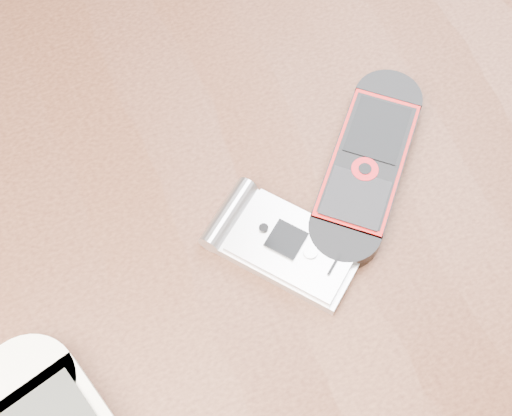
{
  "coord_description": "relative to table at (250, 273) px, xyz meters",
  "views": [
    {
      "loc": [
        -0.08,
        -0.21,
        1.2
      ],
      "look_at": [
        0.01,
        0.0,
        0.76
      ],
      "focal_mm": 50.0,
      "sensor_mm": 36.0,
      "label": 1
    }
  ],
  "objects": [
    {
      "name": "table",
      "position": [
        0.0,
        0.0,
        0.0
      ],
      "size": [
        1.2,
        0.8,
        0.75
      ],
      "color": "black",
      "rests_on": "ground"
    },
    {
      "name": "nokia_black_red",
      "position": [
        0.09,
        0.0,
        0.11
      ],
      "size": [
        0.15,
        0.16,
        0.02
      ],
      "primitive_type": "cube",
      "rotation": [
        0.0,
        0.0,
        -0.74
      ],
      "color": "black",
      "rests_on": "table"
    },
    {
      "name": "motorola_razr",
      "position": [
        0.02,
        -0.03,
        0.11
      ],
      "size": [
        0.11,
        0.12,
        0.02
      ],
      "primitive_type": "cube",
      "rotation": [
        0.0,
        0.0,
        0.66
      ],
      "color": "silver",
      "rests_on": "table"
    }
  ]
}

